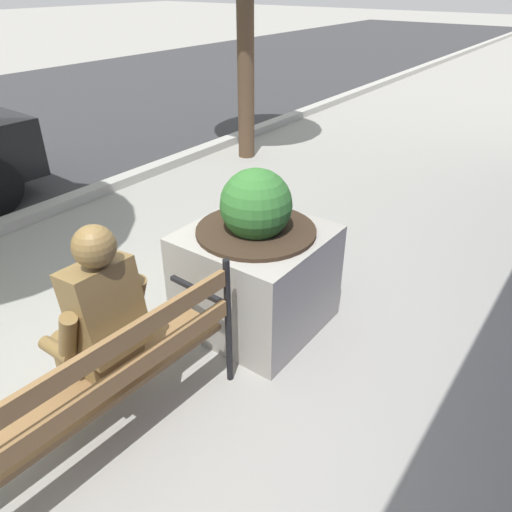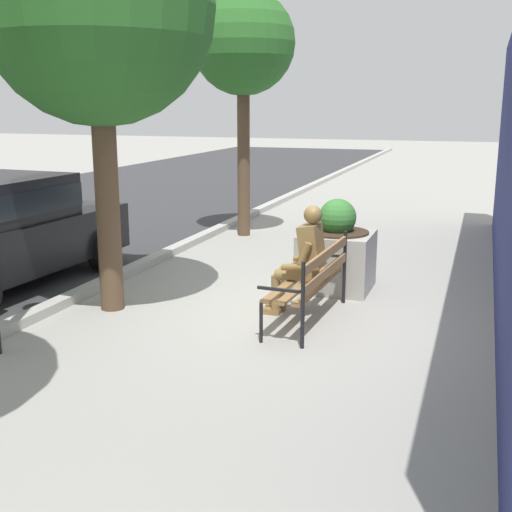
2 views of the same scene
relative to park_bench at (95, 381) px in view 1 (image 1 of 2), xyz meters
name	(u,v)px [view 1 (image 1 of 2)]	position (x,y,z in m)	size (l,w,h in m)	color
ground_plane	(84,423)	(0.03, 0.28, -0.54)	(80.00, 80.00, 0.00)	#9E9B93
park_bench	(95,381)	(0.00, 0.00, 0.00)	(1.82, 0.62, 0.95)	olive
bronze_statue_seated	(98,328)	(0.21, 0.21, 0.12)	(0.65, 0.76, 1.37)	olive
concrete_planter	(256,267)	(1.50, 0.04, -0.04)	(0.97, 0.97, 1.27)	#A8A399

